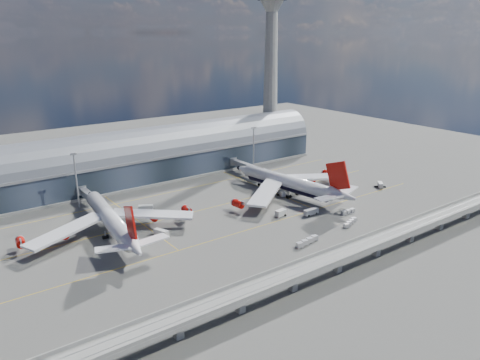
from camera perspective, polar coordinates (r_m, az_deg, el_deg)
ground at (r=198.66m, az=-0.03°, el=-4.94°), size 500.00×500.00×0.00m
taxi_lines at (r=215.64m, az=-3.51°, el=-3.12°), size 200.00×80.12×0.01m
terminal at (r=258.97m, az=-10.29°, el=2.80°), size 200.00×30.00×28.00m
control_tower at (r=302.39m, az=3.77°, el=12.88°), size 19.00×19.00×103.00m
guideway at (r=159.43m, az=11.88°, el=-9.17°), size 220.00×8.50×7.20m
floodlight_mast_left at (r=220.36m, az=-19.33°, el=0.09°), size 3.00×0.70×25.70m
floodlight_mast_right at (r=265.04m, az=1.67°, el=3.92°), size 3.00×0.70×25.70m
airliner_left at (r=188.88m, az=-15.40°, el=-4.78°), size 68.42×71.95×21.92m
airliner_right at (r=228.16m, az=6.12°, el=-0.41°), size 70.34×73.57×23.35m
jet_bridge_left at (r=222.42m, az=-17.87°, el=-1.90°), size 4.40×28.00×7.25m
jet_bridge_right at (r=259.54m, az=0.77°, el=1.70°), size 4.40×32.00×7.25m
service_truck_0 at (r=186.10m, az=-9.58°, el=-6.36°), size 4.12×6.53×2.57m
service_truck_1 at (r=203.10m, az=4.97°, el=-4.04°), size 5.35×3.11×2.94m
service_truck_2 at (r=206.40m, az=8.66°, el=-3.86°), size 7.27×2.28×2.64m
service_truck_3 at (r=250.38m, az=16.73°, el=-0.57°), size 5.20×5.35×2.61m
service_truck_4 at (r=227.74m, az=5.15°, el=-1.66°), size 3.65×5.11×2.70m
service_truck_5 at (r=211.46m, az=-11.41°, el=-3.42°), size 6.73×5.22×3.07m
cargo_train_0 at (r=178.75m, az=8.18°, el=-7.43°), size 11.83×3.44×1.95m
cargo_train_1 at (r=210.90m, az=13.02°, el=-3.79°), size 7.70×1.80×1.71m
cargo_train_2 at (r=199.38m, az=13.28°, el=-5.07°), size 10.15×4.91×1.70m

